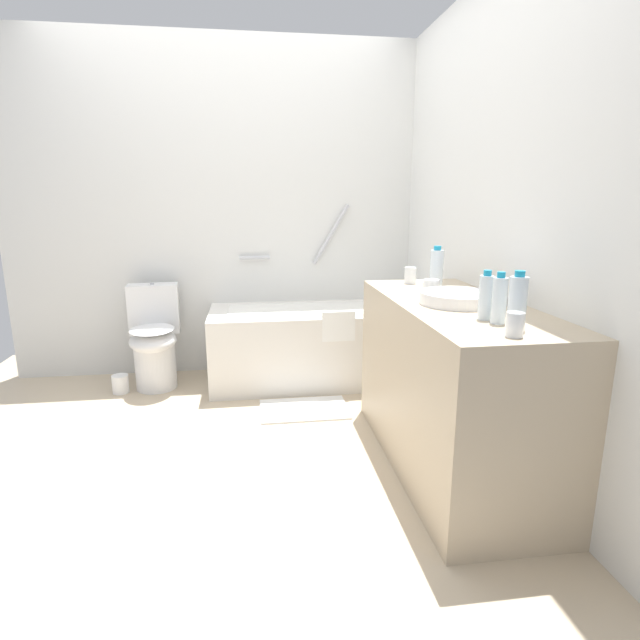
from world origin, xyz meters
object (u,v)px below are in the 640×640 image
toilet (154,340)px  sink_basin (458,298)px  sink_faucet (499,296)px  water_bottle_0 (486,297)px  soap_dish (432,285)px  drinking_glass_1 (515,325)px  toilet_paper_roll (120,384)px  water_bottle_3 (499,300)px  water_bottle_1 (436,269)px  drinking_glass_2 (431,287)px  water_bottle_2 (517,303)px  bathtub (314,342)px  bath_mat (304,409)px  drinking_glass_0 (410,275)px

toilet → sink_basin: size_ratio=2.08×
toilet → sink_faucet: size_ratio=4.76×
water_bottle_0 → soap_dish: bearing=84.9°
drinking_glass_1 → toilet_paper_roll: size_ratio=0.69×
water_bottle_3 → toilet_paper_roll: (-1.86, 1.64, -0.86)m
water_bottle_1 → drinking_glass_2: 0.17m
sink_faucet → water_bottle_2: size_ratio=0.69×
toilet → water_bottle_1: (1.66, -0.99, 0.60)m
bathtub → bath_mat: size_ratio=2.69×
water_bottle_3 → drinking_glass_2: 0.63m
bath_mat → drinking_glass_2: bearing=-42.6°
water_bottle_1 → water_bottle_3: size_ratio=1.16×
drinking_glass_1 → bath_mat: 1.72m
sink_faucet → soap_dish: sink_faucet is taller
water_bottle_0 → drinking_glass_1: 0.27m
water_bottle_2 → drinking_glass_0: size_ratio=2.31×
water_bottle_0 → water_bottle_2: water_bottle_2 is taller
bathtub → drinking_glass_0: 1.06m
sink_basin → water_bottle_3: bearing=-89.3°
water_bottle_3 → toilet_paper_roll: size_ratio=1.59×
toilet → sink_faucet: sink_faucet is taller
toilet → drinking_glass_0: size_ratio=7.60×
sink_faucet → bath_mat: bearing=136.3°
toilet → drinking_glass_1: drinking_glass_1 is taller
sink_faucet → water_bottle_1: size_ratio=0.65×
drinking_glass_2 → bath_mat: drinking_glass_2 is taller
water_bottle_3 → bath_mat: (-0.63, 1.17, -0.92)m
water_bottle_0 → water_bottle_2: bearing=-77.7°
drinking_glass_0 → soap_dish: 0.15m
water_bottle_1 → drinking_glass_2: (-0.07, -0.13, -0.07)m
bathtub → bath_mat: 0.63m
toilet_paper_roll → bath_mat: bearing=-21.2°
water_bottle_3 → drinking_glass_0: size_ratio=2.12×
toilet → toilet_paper_roll: (-0.23, -0.11, -0.28)m
bath_mat → drinking_glass_1: bearing=-66.3°
bath_mat → soap_dish: bearing=-24.8°
drinking_glass_1 → water_bottle_2: bearing=59.4°
sink_basin → water_bottle_3: water_bottle_3 is taller
water_bottle_1 → bath_mat: bearing=148.2°
water_bottle_0 → soap_dish: 0.79m
water_bottle_0 → water_bottle_3: size_ratio=0.99×
sink_basin → water_bottle_0: size_ratio=1.75×
sink_faucet → drinking_glass_0: size_ratio=1.60×
bathtub → toilet: (-1.13, 0.03, 0.05)m
water_bottle_3 → drinking_glass_2: water_bottle_3 is taller
toilet_paper_roll → sink_faucet: bearing=-31.7°
drinking_glass_1 → drinking_glass_0: bearing=90.2°
toilet → toilet_paper_roll: 0.37m
sink_basin → water_bottle_1: (0.04, 0.38, 0.08)m
sink_basin → sink_faucet: sink_faucet is taller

